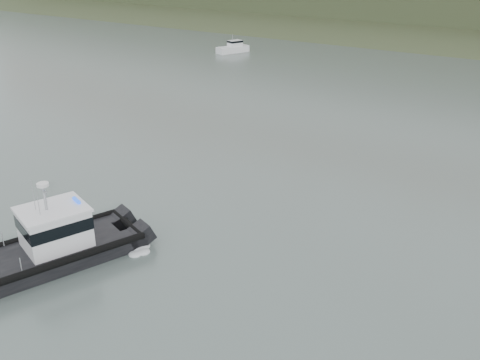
# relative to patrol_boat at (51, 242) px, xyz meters

# --- Properties ---
(ground) EXTENTS (400.00, 400.00, 0.00)m
(ground) POSITION_rel_patrol_boat_xyz_m (3.84, 3.86, -1.23)
(ground) COLOR #4F5E58
(ground) RESTS_ON ground
(patrol_boat) EXTENTS (6.68, 10.74, 4.90)m
(patrol_boat) POSITION_rel_patrol_boat_xyz_m (0.00, 0.00, 0.00)
(patrol_boat) COLOR black
(patrol_boat) RESTS_ON ground
(motorboat) EXTENTS (3.65, 5.88, 3.07)m
(motorboat) POSITION_rel_patrol_boat_xyz_m (-29.29, 58.68, -0.46)
(motorboat) COLOR white
(motorboat) RESTS_ON ground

